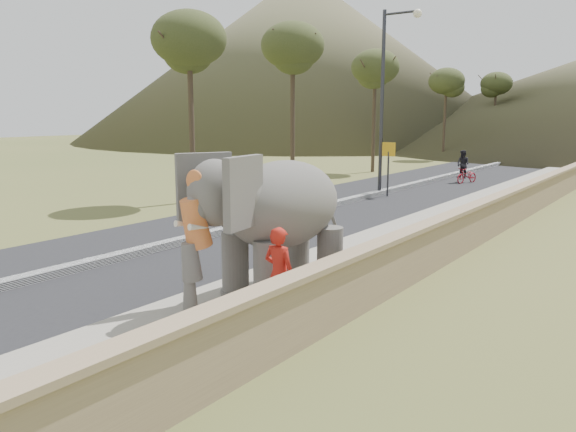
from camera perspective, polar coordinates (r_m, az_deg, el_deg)
The scene contains 10 objects.
ground at distance 11.70m, azimuth 0.45°, elevation -7.80°, with size 160.00×160.00×0.00m, color olive.
road at distance 22.52m, azimuth 5.01°, elevation 1.06°, with size 7.00×120.00×0.03m, color black.
median at distance 22.51m, azimuth 5.01°, elevation 1.30°, with size 0.35×120.00×0.22m, color black.
walkway at distance 20.42m, azimuth 17.09°, elevation -0.16°, with size 3.00×120.00×0.15m, color #9E9687.
parapet at distance 19.87m, azimuth 21.65°, elevation 0.67°, with size 0.30×120.00×1.10m, color tan.
lamppost at distance 25.32m, azimuth 10.22°, elevation 13.00°, with size 1.76×0.36×8.00m.
signboard at distance 25.10m, azimuth 10.17°, elevation 5.64°, with size 0.60×0.08×2.40m.
hill_left at distance 78.31m, azimuth 1.46°, elevation 15.78°, with size 60.00×60.00×22.00m, color brown.
elephant_and_man at distance 11.05m, azimuth -0.47°, elevation -0.77°, with size 2.52×4.06×2.75m.
motorcyclist at distance 31.14m, azimuth 17.55°, elevation 4.44°, with size 1.16×1.65×1.74m.
Camera 1 is at (6.49, -9.02, 3.66)m, focal length 35.00 mm.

